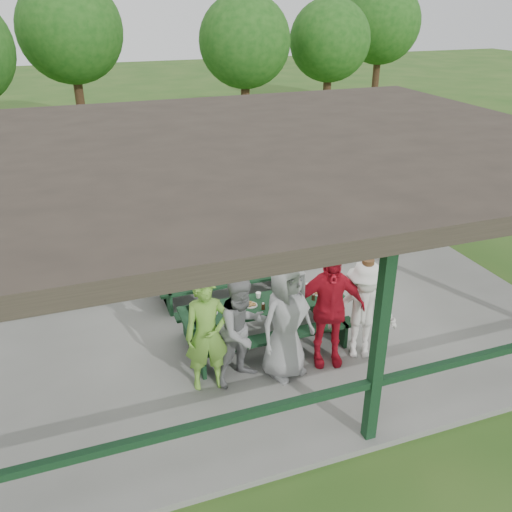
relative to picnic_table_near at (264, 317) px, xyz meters
name	(u,v)px	position (x,y,z in m)	size (l,w,h in m)	color
ground	(268,306)	(0.55, 1.20, -0.58)	(90.00, 90.00, 0.00)	#2A551A
concrete_slab	(268,304)	(0.55, 1.20, -0.53)	(10.00, 8.00, 0.10)	slate
pavilion_structure	(270,147)	(0.55, 1.20, 2.59)	(10.60, 8.60, 3.24)	black
picnic_table_near	(264,317)	(0.00, 0.00, 0.00)	(2.82, 1.39, 0.75)	black
picnic_table_far	(221,268)	(-0.17, 2.00, 0.00)	(2.69, 1.39, 0.75)	black
table_setting	(265,300)	(0.04, 0.03, 0.30)	(2.33, 0.45, 0.10)	white
contestant_green	(207,335)	(-1.20, -0.82, 0.44)	(0.67, 0.44, 1.83)	#6CA637
contestant_grey_left	(242,330)	(-0.66, -0.85, 0.42)	(0.87, 0.68, 1.80)	gray
contestant_grey_mid	(286,320)	(0.02, -0.94, 0.49)	(0.95, 0.62, 1.95)	#949496
contestant_red	(328,309)	(0.75, -0.88, 0.51)	(1.16, 0.48, 1.99)	#B31223
contestant_white_fedora	(363,310)	(1.36, -0.93, 0.38)	(1.26, 0.97, 1.76)	silver
spectator_lblue	(213,238)	(-0.09, 2.86, 0.30)	(1.45, 0.46, 1.56)	#90B0DE
spectator_blue	(171,228)	(-0.87, 3.32, 0.45)	(0.68, 0.44, 1.86)	#475CB9
spectator_grey	(295,225)	(1.77, 2.75, 0.37)	(0.83, 0.64, 1.70)	#9B9B9E
pickup_truck	(236,158)	(2.49, 9.27, 0.13)	(2.35, 5.11, 1.42)	silver
farm_trailer	(111,172)	(-1.54, 9.05, 0.12)	(4.09, 1.97, 1.42)	#1B4496
tree_left	(70,31)	(-1.87, 16.48, 3.70)	(4.05, 4.05, 6.33)	#332414
tree_mid	(245,42)	(4.60, 14.48, 3.28)	(3.65, 3.65, 5.71)	#332414
tree_right	(330,41)	(8.85, 15.46, 3.15)	(3.53, 3.53, 5.51)	#332414
tree_far_right	(381,24)	(13.28, 18.58, 3.65)	(4.00, 4.00, 6.24)	#332414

